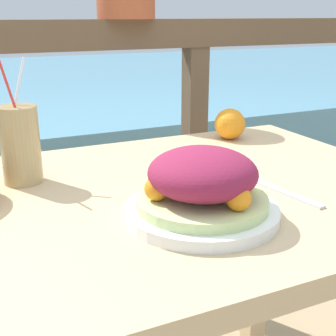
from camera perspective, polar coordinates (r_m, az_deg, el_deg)
The scene contains 6 objects.
patio_table at distance 0.94m, azimuth -2.41°, elevation -9.26°, with size 1.13×0.75×0.76m.
railing_fence at distance 1.50m, azimuth -12.30°, elevation 5.49°, with size 2.80×0.08×1.07m.
salad_plate at distance 0.78m, azimuth 4.19°, elevation -2.52°, with size 0.26×0.26×0.12m.
drink_glass at distance 0.98m, azimuth -17.56°, elevation 2.74°, with size 0.08×0.08×0.25m.
fork at distance 0.92m, azimuth 14.00°, elevation -2.90°, with size 0.04×0.18×0.00m.
orange_near_glass at distance 1.29m, azimuth 7.55°, elevation 5.35°, with size 0.08×0.08×0.08m.
Camera 1 is at (-0.32, -0.77, 1.09)m, focal length 50.00 mm.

